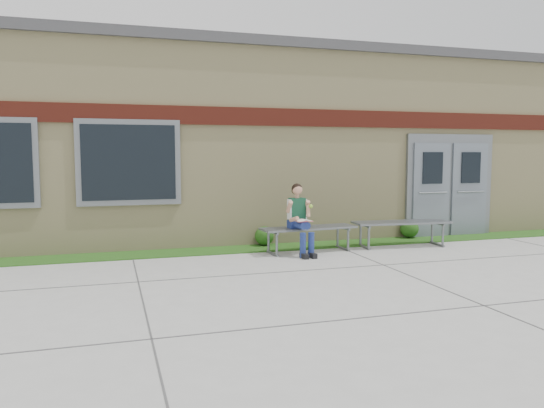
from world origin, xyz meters
name	(u,v)px	position (x,y,z in m)	size (l,w,h in m)	color
ground	(341,276)	(0.00, 0.00, 0.00)	(80.00, 80.00, 0.00)	#9E9E99
grass_strip	(287,247)	(0.00, 2.60, 0.01)	(16.00, 0.80, 0.02)	#1F4312
school_building	(245,144)	(0.00, 5.99, 2.10)	(16.20, 6.22, 4.20)	beige
bench_left	(309,233)	(0.23, 2.00, 0.37)	(1.89, 0.67, 0.48)	slate
bench_right	(402,227)	(2.23, 2.00, 0.39)	(2.01, 0.73, 0.51)	slate
girl	(300,217)	(-0.02, 1.80, 0.70)	(0.46, 0.76, 1.32)	navy
shrub_mid	(264,236)	(-0.40, 2.85, 0.21)	(0.38, 0.38, 0.38)	#1F4312
shrub_east	(409,229)	(2.94, 2.85, 0.22)	(0.40, 0.40, 0.40)	#1F4312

